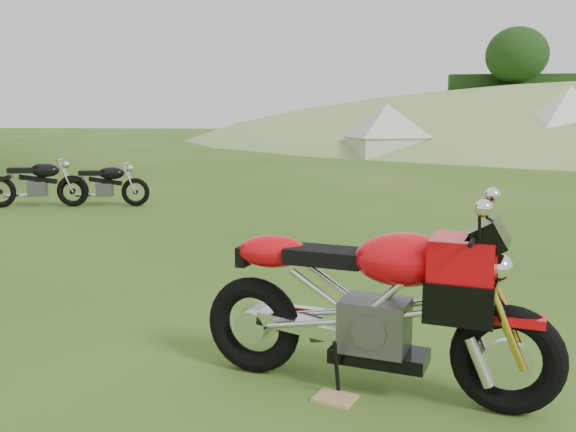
% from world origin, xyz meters
% --- Properties ---
extents(ground, '(120.00, 120.00, 0.00)m').
position_xyz_m(ground, '(0.00, 0.00, 0.00)').
color(ground, '#2B4E10').
rests_on(ground, ground).
extents(sport_motorcycle, '(2.36, 1.14, 1.37)m').
position_xyz_m(sport_motorcycle, '(0.79, -2.00, 0.69)').
color(sport_motorcycle, red).
rests_on(sport_motorcycle, ground).
extents(plywood_board, '(0.31, 0.28, 0.02)m').
position_xyz_m(plywood_board, '(0.57, -2.17, 0.01)').
color(plywood_board, tan).
rests_on(plywood_board, ground).
extents(vintage_moto_c, '(1.76, 0.63, 0.91)m').
position_xyz_m(vintage_moto_c, '(-4.40, 5.77, 0.45)').
color(vintage_moto_c, black).
rests_on(vintage_moto_c, ground).
extents(vintage_moto_d, '(1.95, 0.89, 1.00)m').
position_xyz_m(vintage_moto_d, '(-5.64, 5.49, 0.50)').
color(vintage_moto_d, black).
rests_on(vintage_moto_d, ground).
extents(tent_left, '(3.41, 3.41, 2.31)m').
position_xyz_m(tent_left, '(1.37, 20.12, 1.16)').
color(tent_left, beige).
rests_on(tent_left, ground).
extents(tent_right, '(3.53, 3.53, 2.73)m').
position_xyz_m(tent_right, '(8.34, 20.19, 1.36)').
color(tent_right, silver).
rests_on(tent_right, ground).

